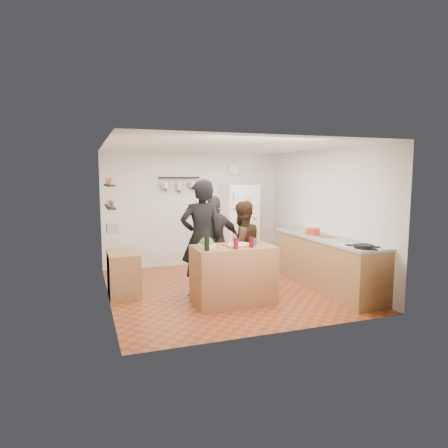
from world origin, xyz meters
name	(u,v)px	position (x,y,z in m)	size (l,w,h in m)	color
room_shell	(219,217)	(0.00, 0.39, 1.25)	(4.20, 4.20, 4.20)	brown
prep_island	(233,274)	(-0.15, -0.76, 0.46)	(1.25, 0.72, 0.91)	#A0603A
pizza_board	(239,245)	(-0.07, -0.78, 0.92)	(0.42, 0.34, 0.02)	brown
pizza	(239,244)	(-0.07, -0.78, 0.94)	(0.34, 0.34, 0.02)	beige
salad_bowl	(207,245)	(-0.57, -0.71, 0.94)	(0.28, 0.28, 0.06)	silver
wine_bottle	(207,243)	(-0.65, -0.98, 1.03)	(0.08, 0.08, 0.23)	black
wine_glass_near	(236,243)	(-0.20, -1.00, 1.00)	(0.07, 0.07, 0.17)	#5C071E
wine_glass_far	(251,242)	(0.07, -0.96, 0.99)	(0.07, 0.07, 0.16)	#590708
pepper_mill	(258,238)	(0.30, -0.71, 1.01)	(0.06, 0.06, 0.19)	#A47B45
salt_canister	(254,242)	(0.15, -0.88, 0.97)	(0.07, 0.07, 0.12)	#1B3998
person_left	(201,238)	(-0.52, -0.26, 0.97)	(0.71, 0.47, 1.95)	black
person_center	(242,248)	(0.17, -0.32, 0.79)	(0.77, 0.60, 1.58)	black
person_back	(215,241)	(-0.12, 0.24, 0.83)	(0.97, 0.40, 1.65)	#2A2726
counter_run	(326,263)	(1.70, -0.55, 0.45)	(0.63, 2.63, 0.90)	#9E7042
stove_top	(362,247)	(1.70, -1.50, 0.91)	(0.60, 0.62, 0.02)	white
skillet	(364,247)	(1.60, -1.65, 0.95)	(0.29, 0.29, 0.06)	black
sink	(302,231)	(1.70, 0.30, 0.92)	(0.50, 0.80, 0.03)	silver
cutting_board	(325,237)	(1.70, -0.49, 0.91)	(0.30, 0.40, 0.02)	brown
red_bowl	(313,231)	(1.65, -0.16, 0.98)	(0.27, 0.27, 0.11)	red
fridge	(239,225)	(0.95, 1.75, 0.90)	(0.70, 0.68, 1.80)	white
wall_clock	(234,169)	(0.95, 2.08, 2.15)	(0.30, 0.30, 0.03)	silver
spice_shelf_lower	(110,207)	(-1.93, 0.20, 1.50)	(0.12, 1.00, 0.03)	black
spice_shelf_upper	(109,185)	(-1.93, 0.20, 1.85)	(0.12, 1.00, 0.03)	black
produce_basket	(112,228)	(-1.90, 0.20, 1.15)	(0.18, 0.35, 0.14)	silver
side_table	(124,273)	(-1.74, 0.25, 0.36)	(0.50, 0.80, 0.73)	#A37744
pot_rack	(179,178)	(-0.35, 2.00, 1.95)	(0.90, 0.04, 0.04)	black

